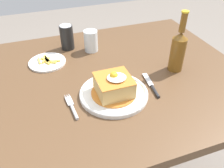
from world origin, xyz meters
TOP-DOWN VIEW (x-y plane):
  - dining_table at (0.00, 0.00)m, footprint 1.12×0.93m
  - main_plate at (-0.06, -0.14)m, footprint 0.26×0.26m
  - sandwich_meal at (-0.06, -0.14)m, footprint 0.17×0.17m
  - fork at (-0.23, -0.16)m, footprint 0.03×0.14m
  - knife at (0.10, -0.15)m, footprint 0.03×0.17m
  - soda_can at (-0.15, 0.30)m, footprint 0.07×0.07m
  - beer_bottle_amber at (0.26, -0.06)m, footprint 0.06×0.06m
  - drinking_glass at (-0.05, 0.24)m, footprint 0.07×0.07m
  - side_plate_fries at (-0.27, 0.19)m, footprint 0.17×0.17m

SIDE VIEW (x-z plane):
  - dining_table at x=0.00m, z-range 0.25..0.98m
  - side_plate_fries at x=-0.27m, z-range 0.72..0.74m
  - fork at x=-0.23m, z-range 0.72..0.74m
  - knife at x=0.10m, z-range 0.72..0.74m
  - main_plate at x=-0.06m, z-range 0.72..0.74m
  - drinking_glass at x=-0.05m, z-range 0.72..0.82m
  - sandwich_meal at x=-0.06m, z-range 0.72..0.82m
  - soda_can at x=-0.15m, z-range 0.72..0.85m
  - beer_bottle_amber at x=0.26m, z-range 0.69..0.96m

